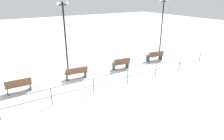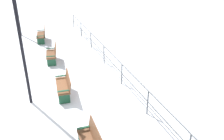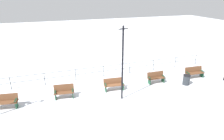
% 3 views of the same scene
% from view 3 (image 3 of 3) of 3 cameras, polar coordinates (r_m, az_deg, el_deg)
% --- Properties ---
extents(ground_plane, '(80.00, 80.00, 0.00)m').
position_cam_3_polar(ground_plane, '(14.75, 0.68, -5.98)').
color(ground_plane, white).
rests_on(ground_plane, ground).
extents(bench_nearest, '(0.78, 1.58, 0.90)m').
position_cam_3_polar(bench_nearest, '(14.17, -28.63, -8.05)').
color(bench_nearest, brown).
rests_on(bench_nearest, ground).
extents(bench_second, '(0.74, 1.43, 0.92)m').
position_cam_3_polar(bench_second, '(14.03, -13.78, -6.10)').
color(bench_second, brown).
rests_on(bench_second, ground).
extents(bench_third, '(0.69, 1.56, 0.90)m').
position_cam_3_polar(bench_third, '(14.65, 0.55, -4.16)').
color(bench_third, brown).
rests_on(bench_third, ground).
extents(bench_fourth, '(0.53, 1.46, 0.90)m').
position_cam_3_polar(bench_fourth, '(16.20, 12.68, -2.08)').
color(bench_fourth, brown).
rests_on(bench_fourth, ground).
extents(bench_fifth, '(0.67, 1.69, 0.92)m').
position_cam_3_polar(bench_fifth, '(18.20, 22.82, -0.61)').
color(bench_fifth, brown).
rests_on(bench_fifth, ground).
extents(lamppost_middle, '(0.23, 0.86, 5.03)m').
position_cam_3_polar(lamppost_middle, '(12.43, 3.15, 4.95)').
color(lamppost_middle, black).
rests_on(lamppost_middle, ground).
extents(waterfront_railing, '(0.05, 19.48, 1.00)m').
position_cam_3_polar(waterfront_railing, '(16.80, -2.42, 0.17)').
color(waterfront_railing, '#4C5156').
rests_on(waterfront_railing, ground).
extents(trash_bin, '(0.55, 0.55, 0.82)m').
position_cam_3_polar(trash_bin, '(16.57, 20.80, -2.67)').
color(trash_bin, '#2D3338').
rests_on(trash_bin, ground).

